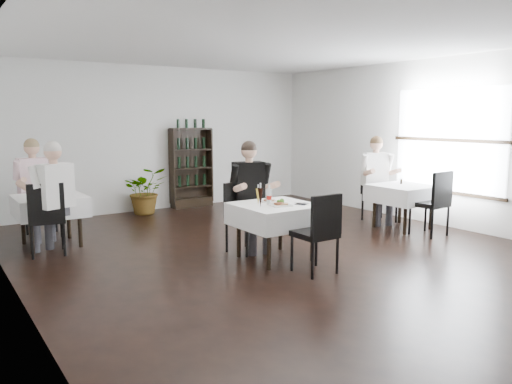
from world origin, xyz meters
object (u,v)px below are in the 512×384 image
(main_table, at_px, (275,215))
(wine_shelf, at_px, (191,168))
(diner_main, at_px, (251,187))
(potted_tree, at_px, (146,191))

(main_table, bearing_deg, wine_shelf, 78.22)
(wine_shelf, relative_size, main_table, 1.70)
(main_table, height_order, diner_main, diner_main)
(wine_shelf, xyz_separation_m, diner_main, (-0.89, -3.70, 0.09))
(wine_shelf, xyz_separation_m, main_table, (-0.90, -4.31, -0.23))
(wine_shelf, bearing_deg, diner_main, -103.55)
(potted_tree, distance_m, diner_main, 3.55)
(wine_shelf, distance_m, main_table, 4.41)
(potted_tree, bearing_deg, diner_main, -86.02)
(wine_shelf, bearing_deg, main_table, -101.78)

